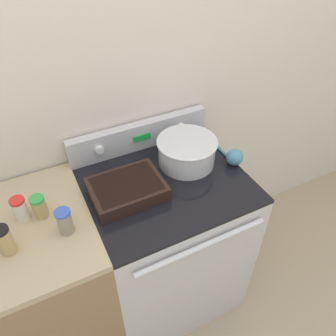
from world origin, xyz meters
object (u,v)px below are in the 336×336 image
at_px(casserole_dish, 127,188).
at_px(spice_jar_black_cap, 5,240).
at_px(ladle, 234,157).
at_px(mixing_bowl, 187,150).
at_px(spice_jar_red_cap, 20,209).
at_px(spice_jar_green_cap, 39,207).
at_px(spice_jar_blue_cap, 65,221).

distance_m(casserole_dish, spice_jar_black_cap, 0.50).
height_order(ladle, spice_jar_black_cap, spice_jar_black_cap).
bearing_deg(mixing_bowl, casserole_dish, -167.07).
distance_m(spice_jar_red_cap, spice_jar_black_cap, 0.16).
relative_size(mixing_bowl, ladle, 1.07).
height_order(ladle, spice_jar_green_cap, spice_jar_green_cap).
bearing_deg(spice_jar_black_cap, spice_jar_red_cap, 63.72).
distance_m(spice_jar_green_cap, spice_jar_black_cap, 0.18).
distance_m(spice_jar_green_cap, spice_jar_red_cap, 0.07).
relative_size(mixing_bowl, spice_jar_black_cap, 2.32).
distance_m(ladle, spice_jar_green_cap, 0.89).
relative_size(casserole_dish, spice_jar_black_cap, 2.52).
bearing_deg(spice_jar_blue_cap, casserole_dish, 17.93).
bearing_deg(spice_jar_black_cap, ladle, 3.45).
xyz_separation_m(ladle, spice_jar_red_cap, (-0.96, 0.08, 0.03)).
bearing_deg(spice_jar_red_cap, casserole_dish, -6.70).
height_order(ladle, spice_jar_red_cap, spice_jar_red_cap).
bearing_deg(spice_jar_green_cap, spice_jar_black_cap, -138.58).
bearing_deg(ladle, spice_jar_green_cap, 176.16).
height_order(spice_jar_blue_cap, spice_jar_green_cap, spice_jar_blue_cap).
bearing_deg(casserole_dish, spice_jar_blue_cap, -162.07).
distance_m(mixing_bowl, spice_jar_blue_cap, 0.64).
xyz_separation_m(spice_jar_green_cap, spice_jar_red_cap, (-0.07, 0.02, 0.00)).
distance_m(ladle, spice_jar_blue_cap, 0.82).
bearing_deg(spice_jar_red_cap, spice_jar_blue_cap, -44.99).
xyz_separation_m(casserole_dish, ladle, (0.54, -0.03, 0.00)).
relative_size(casserole_dish, spice_jar_green_cap, 3.12).
distance_m(spice_jar_blue_cap, spice_jar_black_cap, 0.21).
relative_size(spice_jar_blue_cap, spice_jar_green_cap, 1.10).
xyz_separation_m(mixing_bowl, spice_jar_black_cap, (-0.83, -0.17, 0.00)).
bearing_deg(casserole_dish, ladle, -2.97).
xyz_separation_m(spice_jar_blue_cap, spice_jar_red_cap, (-0.14, 0.14, -0.00)).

